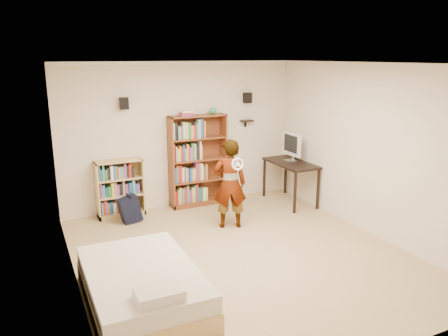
# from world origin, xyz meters

# --- Properties ---
(ground) EXTENTS (4.50, 5.00, 0.01)m
(ground) POSITION_xyz_m (0.00, 0.00, 0.00)
(ground) COLOR tan
(ground) RESTS_ON ground
(room_shell) EXTENTS (4.52, 5.02, 2.71)m
(room_shell) POSITION_xyz_m (0.00, 0.00, 1.76)
(room_shell) COLOR beige
(room_shell) RESTS_ON ground
(crown_molding) EXTENTS (4.50, 5.00, 0.06)m
(crown_molding) POSITION_xyz_m (0.00, 0.00, 2.67)
(crown_molding) COLOR white
(crown_molding) RESTS_ON room_shell
(speaker_left) EXTENTS (0.14, 0.12, 0.20)m
(speaker_left) POSITION_xyz_m (-1.05, 2.40, 2.00)
(speaker_left) COLOR black
(speaker_left) RESTS_ON room_shell
(speaker_right) EXTENTS (0.14, 0.12, 0.20)m
(speaker_right) POSITION_xyz_m (1.35, 2.40, 2.00)
(speaker_right) COLOR black
(speaker_right) RESTS_ON room_shell
(wall_shelf) EXTENTS (0.25, 0.16, 0.02)m
(wall_shelf) POSITION_xyz_m (1.35, 2.41, 1.55)
(wall_shelf) COLOR black
(wall_shelf) RESTS_ON room_shell
(tall_bookshelf) EXTENTS (1.09, 0.32, 1.73)m
(tall_bookshelf) POSITION_xyz_m (0.27, 2.34, 0.87)
(tall_bookshelf) COLOR brown
(tall_bookshelf) RESTS_ON ground
(low_bookshelf) EXTENTS (0.82, 0.31, 1.03)m
(low_bookshelf) POSITION_xyz_m (-1.22, 2.35, 0.51)
(low_bookshelf) COLOR tan
(low_bookshelf) RESTS_ON ground
(computer_desk) EXTENTS (0.59, 1.19, 0.81)m
(computer_desk) POSITION_xyz_m (1.93, 1.69, 0.41)
(computer_desk) COLOR black
(computer_desk) RESTS_ON ground
(imac) EXTENTS (0.15, 0.56, 0.55)m
(imac) POSITION_xyz_m (1.99, 1.79, 1.08)
(imac) COLOR silver
(imac) RESTS_ON computer_desk
(daybed) EXTENTS (1.22, 1.88, 0.55)m
(daybed) POSITION_xyz_m (-1.62, -0.64, 0.28)
(daybed) COLOR silver
(daybed) RESTS_ON ground
(person) EXTENTS (0.63, 0.51, 1.50)m
(person) POSITION_xyz_m (0.32, 1.06, 0.75)
(person) COLOR black
(person) RESTS_ON ground
(wii_wheel) EXTENTS (0.21, 0.08, 0.21)m
(wii_wheel) POSITION_xyz_m (0.32, 0.78, 1.15)
(wii_wheel) COLOR silver
(wii_wheel) RESTS_ON person
(navy_bag) EXTENTS (0.40, 0.29, 0.49)m
(navy_bag) POSITION_xyz_m (-1.16, 1.94, 0.25)
(navy_bag) COLOR black
(navy_bag) RESTS_ON ground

